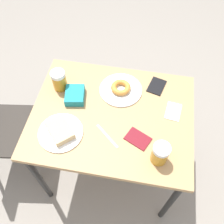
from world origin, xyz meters
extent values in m
plane|color=gray|center=(0.00, 0.00, 0.00)|extent=(8.00, 8.00, 0.00)
cube|color=tan|center=(0.00, 0.00, 0.73)|extent=(0.72, 0.91, 0.03)
cylinder|color=black|center=(-0.32, -0.42, 0.36)|extent=(0.04, 0.04, 0.72)
cylinder|color=black|center=(0.32, -0.42, 0.36)|extent=(0.04, 0.04, 0.72)
cylinder|color=black|center=(-0.32, 0.42, 0.36)|extent=(0.04, 0.04, 0.72)
cylinder|color=black|center=(0.32, 0.42, 0.36)|extent=(0.04, 0.04, 0.72)
cube|color=#2D2823|center=(-0.07, 0.72, 0.47)|extent=(0.45, 0.45, 0.02)
cylinder|color=#2D2823|center=(-0.22, 0.53, 0.23)|extent=(0.03, 0.03, 0.46)
cylinder|color=#2D2823|center=(0.13, 0.58, 0.23)|extent=(0.03, 0.03, 0.46)
cylinder|color=white|center=(-0.17, 0.25, 0.75)|extent=(0.24, 0.24, 0.01)
cube|color=#D1B27F|center=(-0.17, 0.25, 0.78)|extent=(0.19, 0.18, 0.04)
cylinder|color=white|center=(0.18, -0.02, 0.75)|extent=(0.26, 0.26, 0.01)
torus|color=#D18938|center=(0.18, -0.02, 0.77)|extent=(0.12, 0.12, 0.03)
cylinder|color=#C68C23|center=(0.14, 0.34, 0.80)|extent=(0.08, 0.08, 0.10)
cylinder|color=white|center=(0.14, 0.34, 0.86)|extent=(0.08, 0.08, 0.02)
cylinder|color=#C68C23|center=(-0.23, -0.28, 0.80)|extent=(0.08, 0.08, 0.10)
cylinder|color=white|center=(-0.23, -0.28, 0.86)|extent=(0.08, 0.08, 0.02)
cube|color=white|center=(0.08, -0.34, 0.75)|extent=(0.13, 0.10, 0.00)
cube|color=silver|center=(-0.14, 0.00, 0.75)|extent=(0.12, 0.14, 0.00)
cube|color=maroon|center=(-0.13, -0.16, 0.75)|extent=(0.13, 0.15, 0.01)
cube|color=black|center=(0.25, -0.23, 0.75)|extent=(0.14, 0.12, 0.01)
cube|color=teal|center=(0.08, 0.23, 0.77)|extent=(0.15, 0.13, 0.05)
camera|label=1|loc=(-0.76, -0.14, 1.92)|focal=40.00mm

